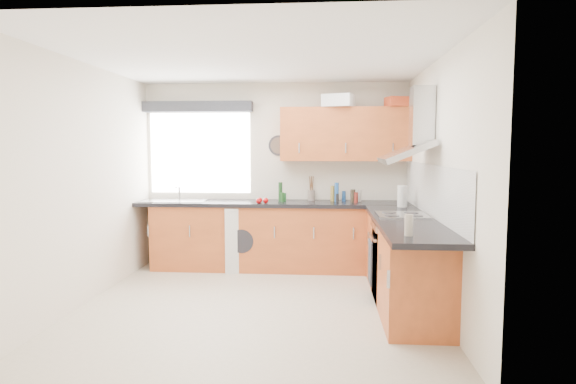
# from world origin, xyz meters

# --- Properties ---
(ground_plane) EXTENTS (3.60, 3.60, 0.00)m
(ground_plane) POSITION_xyz_m (0.00, 0.00, 0.00)
(ground_plane) COLOR beige
(ceiling) EXTENTS (3.60, 3.60, 0.02)m
(ceiling) POSITION_xyz_m (0.00, 0.00, 2.50)
(ceiling) COLOR white
(ceiling) RESTS_ON wall_back
(wall_back) EXTENTS (3.60, 0.02, 2.50)m
(wall_back) POSITION_xyz_m (0.00, 1.80, 1.25)
(wall_back) COLOR silver
(wall_back) RESTS_ON ground_plane
(wall_front) EXTENTS (3.60, 0.02, 2.50)m
(wall_front) POSITION_xyz_m (0.00, -1.80, 1.25)
(wall_front) COLOR silver
(wall_front) RESTS_ON ground_plane
(wall_left) EXTENTS (0.02, 3.60, 2.50)m
(wall_left) POSITION_xyz_m (-1.80, 0.00, 1.25)
(wall_left) COLOR silver
(wall_left) RESTS_ON ground_plane
(wall_right) EXTENTS (0.02, 3.60, 2.50)m
(wall_right) POSITION_xyz_m (1.80, 0.00, 1.25)
(wall_right) COLOR silver
(wall_right) RESTS_ON ground_plane
(window) EXTENTS (1.40, 0.02, 1.10)m
(window) POSITION_xyz_m (-1.05, 1.79, 1.55)
(window) COLOR silver
(window) RESTS_ON wall_back
(window_blind) EXTENTS (1.50, 0.18, 0.14)m
(window_blind) POSITION_xyz_m (-1.05, 1.70, 2.18)
(window_blind) COLOR #2A2C32
(window_blind) RESTS_ON wall_back
(splashback) EXTENTS (0.01, 3.00, 0.54)m
(splashback) POSITION_xyz_m (1.79, 0.30, 1.18)
(splashback) COLOR white
(splashback) RESTS_ON wall_right
(base_cab_back) EXTENTS (3.00, 0.58, 0.86)m
(base_cab_back) POSITION_xyz_m (-0.10, 1.51, 0.43)
(base_cab_back) COLOR #9F4720
(base_cab_back) RESTS_ON ground_plane
(base_cab_corner) EXTENTS (0.60, 0.60, 0.86)m
(base_cab_corner) POSITION_xyz_m (1.50, 1.50, 0.43)
(base_cab_corner) COLOR #9F4720
(base_cab_corner) RESTS_ON ground_plane
(base_cab_right) EXTENTS (0.58, 2.10, 0.86)m
(base_cab_right) POSITION_xyz_m (1.51, 0.15, 0.43)
(base_cab_right) COLOR #9F4720
(base_cab_right) RESTS_ON ground_plane
(worktop_back) EXTENTS (3.60, 0.62, 0.05)m
(worktop_back) POSITION_xyz_m (0.00, 1.50, 0.89)
(worktop_back) COLOR black
(worktop_back) RESTS_ON base_cab_back
(worktop_right) EXTENTS (0.62, 2.42, 0.05)m
(worktop_right) POSITION_xyz_m (1.50, 0.00, 0.89)
(worktop_right) COLOR black
(worktop_right) RESTS_ON base_cab_right
(sink) EXTENTS (0.84, 0.46, 0.10)m
(sink) POSITION_xyz_m (-1.33, 1.50, 0.95)
(sink) COLOR #ADAEB3
(sink) RESTS_ON worktop_back
(oven) EXTENTS (0.56, 0.58, 0.85)m
(oven) POSITION_xyz_m (1.50, 0.30, 0.42)
(oven) COLOR black
(oven) RESTS_ON ground_plane
(hob_plate) EXTENTS (0.52, 0.52, 0.01)m
(hob_plate) POSITION_xyz_m (1.50, 0.30, 0.92)
(hob_plate) COLOR #ADAEB3
(hob_plate) RESTS_ON worktop_right
(extractor_hood) EXTENTS (0.52, 0.78, 0.66)m
(extractor_hood) POSITION_xyz_m (1.60, 0.30, 1.77)
(extractor_hood) COLOR #ADAEB3
(extractor_hood) RESTS_ON wall_right
(upper_cabinets) EXTENTS (1.70, 0.35, 0.70)m
(upper_cabinets) POSITION_xyz_m (0.95, 1.62, 1.80)
(upper_cabinets) COLOR #9F4720
(upper_cabinets) RESTS_ON wall_back
(washing_machine) EXTENTS (0.71, 0.69, 0.85)m
(washing_machine) POSITION_xyz_m (-0.38, 1.52, 0.42)
(washing_machine) COLOR silver
(washing_machine) RESTS_ON ground_plane
(wall_clock) EXTENTS (0.28, 0.04, 0.28)m
(wall_clock) POSITION_xyz_m (0.05, 1.78, 1.65)
(wall_clock) COLOR #2A2C32
(wall_clock) RESTS_ON wall_back
(casserole) EXTENTS (0.45, 0.39, 0.16)m
(casserole) POSITION_xyz_m (0.85, 1.52, 2.23)
(casserole) COLOR silver
(casserole) RESTS_ON upper_cabinets
(storage_box) EXTENTS (0.31, 0.29, 0.12)m
(storage_box) POSITION_xyz_m (1.60, 1.52, 2.21)
(storage_box) COLOR #C4401E
(storage_box) RESTS_ON upper_cabinets
(utensil_pot) EXTENTS (0.11, 0.11, 0.14)m
(utensil_pot) POSITION_xyz_m (0.50, 1.70, 0.98)
(utensil_pot) COLOR #74655C
(utensil_pot) RESTS_ON worktop_back
(kitchen_roll) EXTENTS (0.12, 0.12, 0.26)m
(kitchen_roll) POSITION_xyz_m (1.62, 1.05, 1.04)
(kitchen_roll) COLOR silver
(kitchen_roll) RESTS_ON worktop_right
(tomato_cluster) EXTENTS (0.19, 0.19, 0.07)m
(tomato_cluster) POSITION_xyz_m (-0.13, 1.30, 0.95)
(tomato_cluster) COLOR #A20406
(tomato_cluster) RESTS_ON worktop_back
(jar_0) EXTENTS (0.04, 0.04, 0.11)m
(jar_0) POSITION_xyz_m (0.15, 1.59, 0.96)
(jar_0) COLOR #1E5525
(jar_0) RESTS_ON worktop_back
(jar_1) EXTENTS (0.06, 0.06, 0.25)m
(jar_1) POSITION_xyz_m (0.84, 1.55, 1.04)
(jar_1) COLOR #1D4C8D
(jar_1) RESTS_ON worktop_back
(jar_2) EXTENTS (0.05, 0.05, 0.14)m
(jar_2) POSITION_xyz_m (1.09, 1.46, 0.98)
(jar_2) COLOR maroon
(jar_2) RESTS_ON worktop_back
(jar_3) EXTENTS (0.05, 0.05, 0.14)m
(jar_3) POSITION_xyz_m (0.94, 1.63, 0.98)
(jar_3) COLOR navy
(jar_3) RESTS_ON worktop_back
(jar_4) EXTENTS (0.06, 0.06, 0.20)m
(jar_4) POSITION_xyz_m (0.79, 1.62, 1.01)
(jar_4) COLOR olive
(jar_4) RESTS_ON worktop_back
(jar_5) EXTENTS (0.05, 0.05, 0.13)m
(jar_5) POSITION_xyz_m (0.13, 1.47, 0.97)
(jar_5) COLOR #174117
(jar_5) RESTS_ON worktop_back
(jar_6) EXTENTS (0.06, 0.06, 0.17)m
(jar_6) POSITION_xyz_m (1.05, 1.48, 1.00)
(jar_6) COLOR black
(jar_6) RESTS_ON worktop_back
(jar_7) EXTENTS (0.04, 0.04, 0.11)m
(jar_7) POSITION_xyz_m (0.85, 1.53, 0.96)
(jar_7) COLOR black
(jar_7) RESTS_ON worktop_back
(jar_8) EXTENTS (0.05, 0.05, 0.25)m
(jar_8) POSITION_xyz_m (0.09, 1.55, 1.04)
(jar_8) COLOR #123314
(jar_8) RESTS_ON worktop_back
(jar_9) EXTENTS (0.05, 0.05, 0.15)m
(jar_9) POSITION_xyz_m (1.15, 1.59, 0.99)
(jar_9) COLOR #A89B8F
(jar_9) RESTS_ON worktop_back
(bottle_0) EXTENTS (0.07, 0.07, 0.18)m
(bottle_0) POSITION_xyz_m (1.37, -0.88, 1.00)
(bottle_0) COLOR #A09789
(bottle_0) RESTS_ON worktop_right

